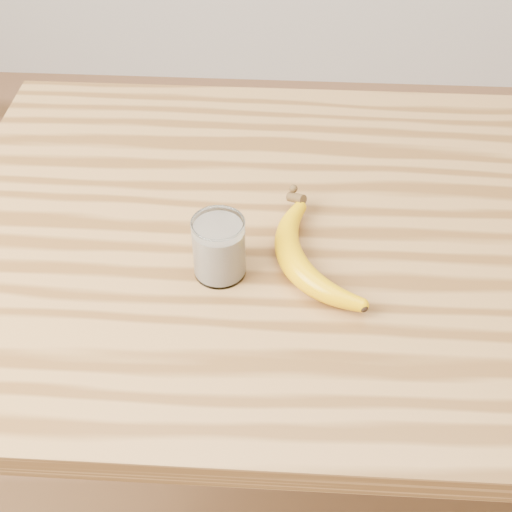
{
  "coord_description": "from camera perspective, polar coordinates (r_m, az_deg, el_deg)",
  "views": [
    {
      "loc": [
        -0.08,
        -0.8,
        1.6
      ],
      "look_at": [
        -0.12,
        -0.09,
        0.93
      ],
      "focal_mm": 50.0,
      "sensor_mm": 36.0,
      "label": 1
    }
  ],
  "objects": [
    {
      "name": "banana",
      "position": [
        0.98,
        2.93,
        -0.48
      ],
      "size": [
        0.23,
        0.33,
        0.04
      ],
      "primitive_type": null,
      "rotation": [
        0.0,
        0.0,
        0.4
      ],
      "color": "#E6A700",
      "rests_on": "table"
    },
    {
      "name": "smoothie_glass",
      "position": [
        0.97,
        -2.98,
        0.62
      ],
      "size": [
        0.07,
        0.07,
        0.09
      ],
      "color": "white",
      "rests_on": "table"
    },
    {
      "name": "table",
      "position": [
        1.16,
        6.42,
        -2.75
      ],
      "size": [
        1.2,
        0.8,
        0.9
      ],
      "color": "olive",
      "rests_on": "ground"
    }
  ]
}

